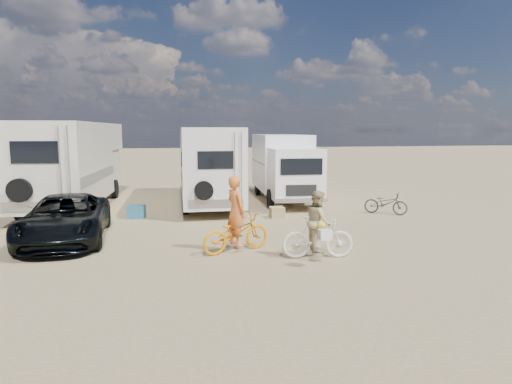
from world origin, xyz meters
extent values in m
plane|color=tan|center=(0.00, 0.00, 0.00)|extent=(140.00, 140.00, 0.00)
imported|color=black|center=(-4.63, 1.00, 0.66)|extent=(2.37, 4.85, 1.33)
imported|color=orange|center=(0.01, -1.15, 0.51)|extent=(2.06, 1.35, 1.02)
imported|color=silver|center=(1.93, -2.16, 0.54)|extent=(1.85, 0.77, 1.08)
imported|color=orange|center=(0.01, -1.15, 0.92)|extent=(0.66, 0.79, 1.84)
imported|color=tan|center=(1.93, -2.16, 0.77)|extent=(0.69, 0.83, 1.54)
imported|color=#282B28|center=(6.49, 2.98, 0.43)|extent=(1.62, 1.46, 0.85)
cube|color=#296184|center=(-2.81, 4.06, 0.24)|extent=(0.67, 0.53, 0.48)
cube|color=#948153|center=(2.24, 3.14, 0.20)|extent=(0.51, 0.51, 0.40)
camera|label=1|loc=(-1.83, -12.57, 3.19)|focal=31.48mm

